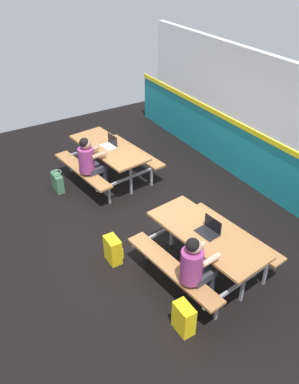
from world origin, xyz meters
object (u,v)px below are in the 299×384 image
object	(u,v)px
picnic_table_right	(206,242)
backpack_dark	(184,318)
picnic_table_left	(109,154)
student_further	(196,266)
satchel_spare	(113,250)
student_nearer	(90,161)
tote_bag_bright	(58,182)
laptop_silver	(110,144)
laptop_dark	(209,230)

from	to	relation	value
picnic_table_right	backpack_dark	distance (m)	1.19
picnic_table_left	student_further	size ratio (longest dim) A/B	1.60
satchel_spare	student_nearer	bearing A→B (deg)	164.61
backpack_dark	tote_bag_bright	world-z (taller)	backpack_dark
laptop_silver	satchel_spare	distance (m)	2.57
student_nearer	picnic_table_right	bearing A→B (deg)	10.40
laptop_dark	backpack_dark	xyz separation A→B (m)	(0.72, -0.92, -0.57)
student_nearer	laptop_silver	world-z (taller)	student_nearer
picnic_table_right	laptop_silver	size ratio (longest dim) A/B	5.63
student_further	picnic_table_right	bearing A→B (deg)	129.48
backpack_dark	satchel_spare	bearing A→B (deg)	-173.56
laptop_dark	tote_bag_bright	xyz separation A→B (m)	(-3.29, -1.13, -0.59)
picnic_table_right	satchel_spare	world-z (taller)	picnic_table_right
picnic_table_left	student_further	distance (m)	3.62
picnic_table_right	laptop_dark	distance (m)	0.22
picnic_table_right	tote_bag_bright	xyz separation A→B (m)	(-3.29, -1.09, -0.38)
satchel_spare	student_further	bearing A→B (deg)	22.61
backpack_dark	satchel_spare	distance (m)	1.65
picnic_table_right	student_further	distance (m)	0.67
picnic_table_left	satchel_spare	world-z (taller)	picnic_table_left
laptop_silver	backpack_dark	size ratio (longest dim) A/B	0.78
laptop_dark	satchel_spare	distance (m)	1.54
picnic_table_right	backpack_dark	size ratio (longest dim) A/B	4.40
student_further	laptop_dark	distance (m)	0.70
student_further	laptop_silver	bearing A→B (deg)	171.32
student_further	laptop_dark	xyz separation A→B (m)	(-0.42, 0.55, 0.08)
picnic_table_left	student_nearer	xyz separation A→B (m)	(0.28, -0.53, 0.13)
picnic_table_right	laptop_dark	xyz separation A→B (m)	(-0.00, 0.04, 0.21)
picnic_table_left	laptop_dark	xyz separation A→B (m)	(3.16, 0.04, 0.21)
laptop_dark	backpack_dark	distance (m)	1.30
picnic_table_left	backpack_dark	xyz separation A→B (m)	(3.88, -0.88, -0.36)
laptop_dark	satchel_spare	world-z (taller)	laptop_dark
laptop_dark	student_further	bearing A→B (deg)	-52.50
student_further	laptop_dark	world-z (taller)	student_further
student_further	laptop_silver	size ratio (longest dim) A/B	3.51
student_nearer	backpack_dark	distance (m)	3.65
backpack_dark	tote_bag_bright	xyz separation A→B (m)	(-4.01, -0.21, -0.02)
tote_bag_bright	satchel_spare	xyz separation A→B (m)	(2.37, 0.02, 0.02)
student_nearer	laptop_silver	xyz separation A→B (m)	(-0.29, 0.56, 0.08)
laptop_silver	laptop_dark	distance (m)	3.16
laptop_dark	backpack_dark	world-z (taller)	laptop_dark
laptop_silver	laptop_dark	bearing A→B (deg)	0.02
laptop_silver	picnic_table_left	bearing A→B (deg)	-85.37
backpack_dark	satchel_spare	world-z (taller)	same
student_nearer	backpack_dark	size ratio (longest dim) A/B	2.74
satchel_spare	picnic_table_left	bearing A→B (deg)	154.57
picnic_table_right	satchel_spare	size ratio (longest dim) A/B	4.40
tote_bag_bright	laptop_silver	bearing A→B (deg)	83.57
picnic_table_right	laptop_dark	world-z (taller)	laptop_dark
picnic_table_left	student_nearer	distance (m)	0.61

